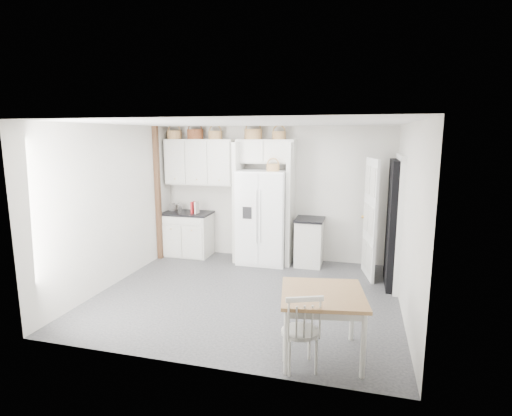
# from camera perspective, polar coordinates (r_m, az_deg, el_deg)

# --- Properties ---
(floor) EXTENTS (4.50, 4.50, 0.00)m
(floor) POSITION_cam_1_polar(r_m,az_deg,el_deg) (6.31, -1.25, -12.25)
(floor) COLOR #29292D
(floor) RESTS_ON ground
(ceiling) EXTENTS (4.50, 4.50, 0.00)m
(ceiling) POSITION_cam_1_polar(r_m,az_deg,el_deg) (5.83, -1.35, 12.06)
(ceiling) COLOR white
(ceiling) RESTS_ON wall_back
(wall_back) EXTENTS (4.50, 0.00, 4.50)m
(wall_back) POSITION_cam_1_polar(r_m,az_deg,el_deg) (7.85, 2.76, 2.10)
(wall_back) COLOR #BBB7B0
(wall_back) RESTS_ON floor
(wall_left) EXTENTS (0.00, 4.00, 4.00)m
(wall_left) POSITION_cam_1_polar(r_m,az_deg,el_deg) (6.90, -19.56, 0.36)
(wall_left) COLOR #BBB7B0
(wall_left) RESTS_ON floor
(wall_right) EXTENTS (0.00, 4.00, 4.00)m
(wall_right) POSITION_cam_1_polar(r_m,az_deg,el_deg) (5.75, 20.82, -1.64)
(wall_right) COLOR #BBB7B0
(wall_right) RESTS_ON floor
(refrigerator) EXTENTS (0.92, 0.74, 1.78)m
(refrigerator) POSITION_cam_1_polar(r_m,az_deg,el_deg) (7.62, 1.08, -1.27)
(refrigerator) COLOR white
(refrigerator) RESTS_ON floor
(base_cab_left) EXTENTS (0.92, 0.58, 0.85)m
(base_cab_left) POSITION_cam_1_polar(r_m,az_deg,el_deg) (8.28, -9.66, -3.76)
(base_cab_left) COLOR silver
(base_cab_left) RESTS_ON floor
(base_cab_right) EXTENTS (0.49, 0.58, 0.86)m
(base_cab_right) POSITION_cam_1_polar(r_m,az_deg,el_deg) (7.62, 7.61, -4.93)
(base_cab_right) COLOR silver
(base_cab_right) RESTS_ON floor
(dining_table) EXTENTS (1.03, 1.03, 0.74)m
(dining_table) POSITION_cam_1_polar(r_m,az_deg,el_deg) (4.64, 9.39, -16.07)
(dining_table) COLOR brown
(dining_table) RESTS_ON floor
(windsor_chair) EXTENTS (0.51, 0.49, 0.82)m
(windsor_chair) POSITION_cam_1_polar(r_m,az_deg,el_deg) (4.38, 6.32, -17.16)
(windsor_chair) COLOR silver
(windsor_chair) RESTS_ON floor
(counter_left) EXTENTS (0.96, 0.62, 0.04)m
(counter_left) POSITION_cam_1_polar(r_m,az_deg,el_deg) (8.19, -9.76, -0.73)
(counter_left) COLOR black
(counter_left) RESTS_ON base_cab_left
(counter_right) EXTENTS (0.53, 0.62, 0.04)m
(counter_right) POSITION_cam_1_polar(r_m,az_deg,el_deg) (7.51, 7.69, -1.64)
(counter_right) COLOR black
(counter_right) RESTS_ON base_cab_right
(toaster) EXTENTS (0.27, 0.20, 0.16)m
(toaster) POSITION_cam_1_polar(r_m,az_deg,el_deg) (8.26, -11.39, 0.04)
(toaster) COLOR silver
(toaster) RESTS_ON counter_left
(cookbook_red) EXTENTS (0.05, 0.16, 0.24)m
(cookbook_red) POSITION_cam_1_polar(r_m,az_deg,el_deg) (8.02, -8.97, 0.07)
(cookbook_red) COLOR red
(cookbook_red) RESTS_ON counter_left
(cookbook_cream) EXTENTS (0.04, 0.16, 0.24)m
(cookbook_cream) POSITION_cam_1_polar(r_m,az_deg,el_deg) (7.99, -8.47, 0.07)
(cookbook_cream) COLOR beige
(cookbook_cream) RESTS_ON counter_left
(basket_upper_a) EXTENTS (0.29, 0.29, 0.17)m
(basket_upper_a) POSITION_cam_1_polar(r_m,az_deg,el_deg) (8.28, -11.57, 10.21)
(basket_upper_a) COLOR #9F6F48
(basket_upper_a) RESTS_ON upper_cabinet
(basket_upper_b) EXTENTS (0.32, 0.32, 0.19)m
(basket_upper_b) POSITION_cam_1_polar(r_m,az_deg,el_deg) (8.09, -8.68, 10.38)
(basket_upper_b) COLOR #522A15
(basket_upper_b) RESTS_ON upper_cabinet
(basket_upper_c) EXTENTS (0.27, 0.27, 0.16)m
(basket_upper_c) POSITION_cam_1_polar(r_m,az_deg,el_deg) (7.93, -5.84, 10.33)
(basket_upper_c) COLOR #9F6F48
(basket_upper_c) RESTS_ON upper_cabinet
(basket_bridge_a) EXTENTS (0.34, 0.34, 0.19)m
(basket_bridge_a) POSITION_cam_1_polar(r_m,az_deg,el_deg) (7.70, -0.40, 10.50)
(basket_bridge_a) COLOR #9F6F48
(basket_bridge_a) RESTS_ON bridge_cabinet
(basket_bridge_b) EXTENTS (0.26, 0.26, 0.15)m
(basket_bridge_b) POSITION_cam_1_polar(r_m,az_deg,el_deg) (7.58, 3.31, 10.33)
(basket_bridge_b) COLOR #9F6F48
(basket_bridge_b) RESTS_ON bridge_cabinet
(basket_fridge_b) EXTENTS (0.24, 0.24, 0.13)m
(basket_fridge_b) POSITION_cam_1_polar(r_m,az_deg,el_deg) (7.34, 2.44, 5.80)
(basket_fridge_b) COLOR #9F6F48
(basket_fridge_b) RESTS_ON refrigerator
(upper_cabinet) EXTENTS (1.40, 0.34, 0.90)m
(upper_cabinet) POSITION_cam_1_polar(r_m,az_deg,el_deg) (8.07, -8.00, 6.52)
(upper_cabinet) COLOR silver
(upper_cabinet) RESTS_ON wall_back
(bridge_cabinet) EXTENTS (1.12, 0.34, 0.45)m
(bridge_cabinet) POSITION_cam_1_polar(r_m,az_deg,el_deg) (7.64, 1.43, 8.10)
(bridge_cabinet) COLOR silver
(bridge_cabinet) RESTS_ON wall_back
(fridge_panel_left) EXTENTS (0.08, 0.60, 2.30)m
(fridge_panel_left) POSITION_cam_1_polar(r_m,az_deg,el_deg) (7.75, -2.49, 0.87)
(fridge_panel_left) COLOR silver
(fridge_panel_left) RESTS_ON floor
(fridge_panel_right) EXTENTS (0.08, 0.60, 2.30)m
(fridge_panel_right) POSITION_cam_1_polar(r_m,az_deg,el_deg) (7.52, 4.95, 0.54)
(fridge_panel_right) COLOR silver
(fridge_panel_right) RESTS_ON floor
(trim_post) EXTENTS (0.09, 0.09, 2.60)m
(trim_post) POSITION_cam_1_polar(r_m,az_deg,el_deg) (8.01, -13.85, 1.97)
(trim_post) COLOR #3D2313
(trim_post) RESTS_ON floor
(doorway_void) EXTENTS (0.18, 0.85, 2.05)m
(doorway_void) POSITION_cam_1_polar(r_m,az_deg,el_deg) (6.77, 19.07, -2.17)
(doorway_void) COLOR black
(doorway_void) RESTS_ON floor
(door_slab) EXTENTS (0.21, 0.79, 2.05)m
(door_slab) POSITION_cam_1_polar(r_m,az_deg,el_deg) (7.08, 15.98, -1.47)
(door_slab) COLOR white
(door_slab) RESTS_ON floor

